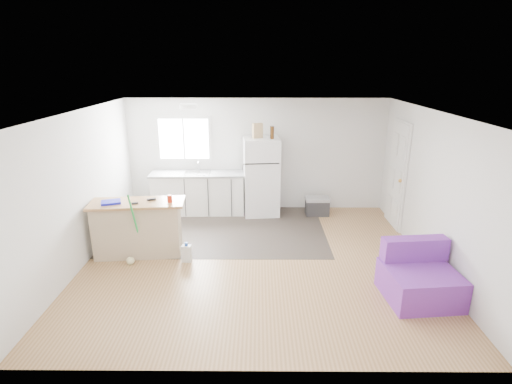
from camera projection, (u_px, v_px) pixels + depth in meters
room at (256, 190)px, 6.20m from camera, size 5.51×5.01×2.41m
vinyl_zone at (219, 229)px, 7.76m from camera, size 4.05×2.50×0.00m
window at (184, 139)px, 8.47m from camera, size 1.18×0.06×0.98m
interior_door at (397, 175)px, 7.71m from camera, size 0.11×0.92×2.10m
ceiling_fixture at (188, 106)px, 6.99m from camera, size 0.30×0.30×0.07m
kitchen_cabinets at (199, 192)px, 8.52m from camera, size 2.00×0.68×1.16m
peninsula at (138, 228)px, 6.63m from camera, size 1.57×0.72×0.93m
refrigerator at (261, 177)px, 8.36m from camera, size 0.79×0.75×1.64m
cooler at (317, 206)px, 8.47m from camera, size 0.51×0.35×0.38m
purple_seat at (419, 279)px, 5.45m from camera, size 1.00×0.96×0.76m
cleaner_jug at (187, 253)px, 6.47m from camera, size 0.16×0.12×0.33m
mop at (132, 250)px, 6.39m from camera, size 0.23×0.33×1.19m
red_cup at (170, 199)px, 6.45m from camera, size 0.09×0.09×0.12m
blue_tray at (111, 202)px, 6.42m from camera, size 0.36×0.31×0.04m
tool_a at (151, 199)px, 6.56m from camera, size 0.15×0.10×0.03m
tool_b at (135, 203)px, 6.38m from camera, size 0.11×0.07×0.03m
cardboard_box at (258, 131)px, 8.04m from camera, size 0.22×0.17×0.30m
bottle_left at (272, 133)px, 7.96m from camera, size 0.07×0.07×0.25m
bottle_right at (272, 132)px, 8.02m from camera, size 0.09×0.09×0.25m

